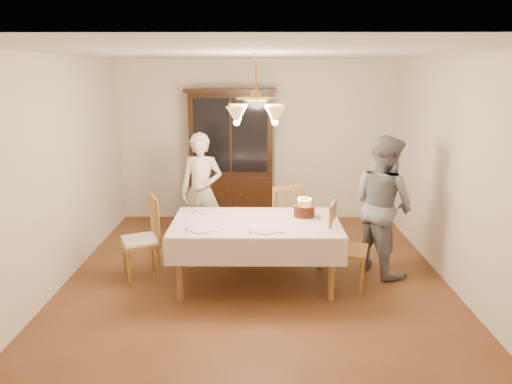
{
  "coord_description": "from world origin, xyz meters",
  "views": [
    {
      "loc": [
        0.03,
        -4.93,
        2.41
      ],
      "look_at": [
        0.0,
        0.2,
        1.05
      ],
      "focal_mm": 32.0,
      "sensor_mm": 36.0,
      "label": 1
    }
  ],
  "objects_px": {
    "china_hutch": "(232,160)",
    "chair_far_side": "(282,223)",
    "elderly_woman": "(201,192)",
    "birthday_cake": "(304,211)",
    "dining_table": "(256,227)"
  },
  "relations": [
    {
      "from": "china_hutch",
      "to": "chair_far_side",
      "type": "bearing_deg",
      "value": -61.27
    },
    {
      "from": "china_hutch",
      "to": "elderly_woman",
      "type": "xyz_separation_m",
      "value": [
        -0.35,
        -1.14,
        -0.23
      ]
    },
    {
      "from": "chair_far_side",
      "to": "birthday_cake",
      "type": "relative_size",
      "value": 3.33
    },
    {
      "from": "china_hutch",
      "to": "birthday_cake",
      "type": "height_order",
      "value": "china_hutch"
    },
    {
      "from": "dining_table",
      "to": "chair_far_side",
      "type": "xyz_separation_m",
      "value": [
        0.35,
        0.88,
        -0.24
      ]
    },
    {
      "from": "elderly_woman",
      "to": "dining_table",
      "type": "bearing_deg",
      "value": -45.85
    },
    {
      "from": "chair_far_side",
      "to": "elderly_woman",
      "type": "distance_m",
      "value": 1.19
    },
    {
      "from": "elderly_woman",
      "to": "birthday_cake",
      "type": "relative_size",
      "value": 5.4
    },
    {
      "from": "birthday_cake",
      "to": "dining_table",
      "type": "bearing_deg",
      "value": -164.91
    },
    {
      "from": "chair_far_side",
      "to": "birthday_cake",
      "type": "distance_m",
      "value": 0.85
    },
    {
      "from": "elderly_woman",
      "to": "birthday_cake",
      "type": "bearing_deg",
      "value": -26.16
    },
    {
      "from": "china_hutch",
      "to": "dining_table",
      "type": "bearing_deg",
      "value": -79.87
    },
    {
      "from": "dining_table",
      "to": "elderly_woman",
      "type": "bearing_deg",
      "value": 124.17
    },
    {
      "from": "china_hutch",
      "to": "birthday_cake",
      "type": "bearing_deg",
      "value": -65.36
    },
    {
      "from": "china_hutch",
      "to": "elderly_woman",
      "type": "bearing_deg",
      "value": -107.24
    }
  ]
}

